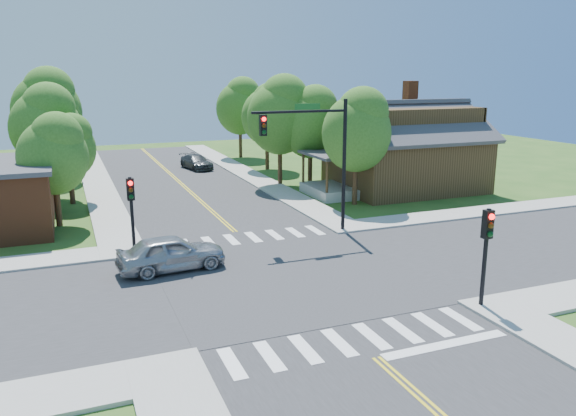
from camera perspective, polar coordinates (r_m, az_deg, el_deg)
name	(u,v)px	position (r m, az deg, el deg)	size (l,w,h in m)	color
ground	(286,278)	(24.12, -0.23, -7.11)	(100.00, 100.00, 0.00)	#2A5119
road_ns	(286,277)	(24.12, -0.23, -7.07)	(10.00, 90.00, 0.04)	#2D2D30
road_ew	(286,277)	(24.12, -0.23, -7.06)	(90.00, 10.00, 0.04)	#2D2D30
intersection_patch	(286,278)	(24.12, -0.23, -7.11)	(10.20, 10.20, 0.06)	#2D2D30
sidewalk_ne	(399,184)	(44.81, 11.21, 2.44)	(40.00, 40.00, 0.14)	#9E9B93
crosswalk_north	(242,238)	(29.66, -4.65, -3.08)	(8.85, 2.00, 0.01)	white
crosswalk_south	(356,339)	(18.96, 6.88, -13.08)	(8.85, 2.00, 0.01)	white
centerline	(286,277)	(24.11, -0.23, -7.01)	(0.30, 90.00, 0.01)	yellow
stop_bar	(445,346)	(19.20, 15.69, -13.32)	(4.60, 0.45, 0.09)	white
signal_mast_ne	(316,145)	(29.48, 2.85, 6.40)	(5.30, 0.42, 7.20)	black
signal_pole_se	(487,239)	(21.53, 19.55, -3.02)	(0.34, 0.42, 3.80)	black
signal_pole_nw	(131,201)	(27.33, -15.64, 0.68)	(0.34, 0.42, 3.80)	black
house_ne	(405,145)	(42.61, 11.76, 6.29)	(13.05, 8.80, 7.11)	#362613
tree_e_a	(358,128)	(36.80, 7.13, 8.07)	(4.55, 4.32, 7.73)	#382314
tree_e_b	(312,120)	(42.69, 2.43, 8.90)	(4.54, 4.31, 7.72)	#382314
tree_e_c	(268,113)	(50.51, -2.06, 9.63)	(4.54, 4.32, 7.73)	#382314
tree_e_d	(241,105)	(58.09, -4.83, 10.42)	(4.83, 4.59, 8.21)	#382314
tree_w_a	(54,152)	(33.85, -22.67, 5.27)	(3.82, 3.63, 6.49)	#382314
tree_w_b	(47,123)	(41.56, -23.32, 7.92)	(4.68, 4.45, 7.96)	#382314
tree_w_c	(47,106)	(49.01, -23.24, 9.48)	(5.34, 5.07, 9.08)	#382314
tree_w_d	(57,113)	(58.17, -22.44, 8.90)	(4.32, 4.10, 7.34)	#382314
tree_house	(281,113)	(42.98, -0.70, 9.64)	(5.01, 4.76, 8.51)	#382314
tree_bldg	(69,145)	(39.51, -21.36, 5.99)	(3.55, 3.37, 6.03)	#382314
car_silver	(171,253)	(25.23, -11.76, -4.55)	(4.84, 2.29, 1.60)	#A2A4A8
car_dgrey	(196,162)	(51.58, -9.29, 4.59)	(2.61, 4.62, 1.26)	#323537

